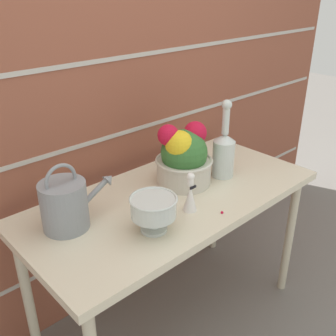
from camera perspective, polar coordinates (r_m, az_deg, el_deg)
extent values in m
plane|color=slate|center=(2.21, 0.61, -20.83)|extent=(12.00, 12.00, 0.00)
cube|color=brown|center=(1.91, -8.12, 10.28)|extent=(3.60, 0.08, 2.20)
cube|color=#B7B2A8|center=(2.21, -6.25, -9.30)|extent=(3.53, 0.00, 0.02)
cube|color=#B7B2A8|center=(1.93, -7.06, 4.91)|extent=(3.53, 0.00, 0.02)
cube|color=#B7B2A8|center=(1.84, -7.69, 15.45)|extent=(3.53, 0.00, 0.02)
cube|color=beige|center=(1.75, 0.72, -4.40)|extent=(1.35, 0.65, 0.04)
cylinder|color=beige|center=(2.24, 17.18, -9.47)|extent=(0.04, 0.04, 0.70)
cylinder|color=beige|center=(1.90, -19.66, -17.38)|extent=(0.04, 0.04, 0.70)
cylinder|color=beige|center=(2.48, 6.86, -4.64)|extent=(0.04, 0.04, 0.70)
cylinder|color=gray|center=(1.53, -14.82, -5.31)|extent=(0.18, 0.18, 0.19)
cylinder|color=gray|center=(1.58, -10.44, -3.30)|extent=(0.14, 0.02, 0.09)
cone|color=gray|center=(1.60, -8.52, -1.49)|extent=(0.05, 0.05, 0.06)
torus|color=gray|center=(1.48, -15.29, -1.68)|extent=(0.13, 0.01, 0.13)
cylinder|color=silver|center=(1.51, -2.07, -8.79)|extent=(0.10, 0.10, 0.01)
cylinder|color=silver|center=(1.49, -2.08, -7.77)|extent=(0.04, 0.04, 0.05)
sphere|color=silver|center=(1.49, -2.09, -7.69)|extent=(0.04, 0.04, 0.04)
cylinder|color=silver|center=(1.46, -2.12, -5.73)|extent=(0.17, 0.17, 0.07)
torus|color=silver|center=(1.44, -2.15, -4.49)|extent=(0.18, 0.18, 0.01)
cylinder|color=beige|center=(1.82, 2.30, -0.51)|extent=(0.25, 0.25, 0.11)
torus|color=beige|center=(1.80, 2.33, 1.13)|extent=(0.27, 0.27, 0.01)
sphere|color=#387033|center=(1.78, 2.35, 2.23)|extent=(0.21, 0.21, 0.21)
sphere|color=yellow|center=(1.72, 1.65, 3.43)|extent=(0.13, 0.13, 0.13)
sphere|color=red|center=(1.72, 0.03, 4.79)|extent=(0.10, 0.10, 0.10)
sphere|color=red|center=(1.79, 3.97, 5.12)|extent=(0.11, 0.11, 0.11)
cylinder|color=silver|center=(1.89, 8.02, 1.36)|extent=(0.10, 0.10, 0.18)
cone|color=silver|center=(1.85, 8.23, 4.39)|extent=(0.10, 0.10, 0.04)
cylinder|color=silver|center=(1.82, 8.38, 6.74)|extent=(0.03, 0.03, 0.12)
sphere|color=silver|center=(1.80, 8.54, 9.07)|extent=(0.05, 0.05, 0.05)
cone|color=white|center=(1.61, 3.23, -4.34)|extent=(0.06, 0.06, 0.12)
cylinder|color=white|center=(1.57, 3.29, -1.89)|extent=(0.03, 0.03, 0.04)
sphere|color=white|center=(1.56, 3.31, -1.25)|extent=(0.03, 0.03, 0.03)
cube|color=black|center=(1.57, 3.65, -2.81)|extent=(0.03, 0.01, 0.01)
sphere|color=red|center=(1.62, 7.85, -6.42)|extent=(0.01, 0.01, 0.01)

